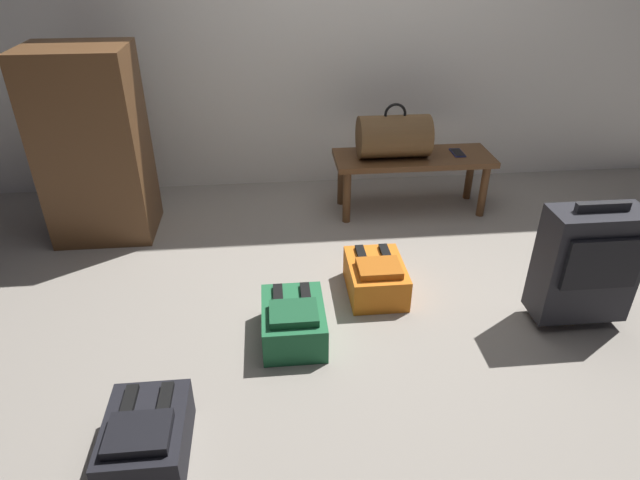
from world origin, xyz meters
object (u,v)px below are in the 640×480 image
at_px(suitcase_upright_charcoal, 587,264).
at_px(backpack_dark, 147,437).
at_px(bench, 413,164).
at_px(backpack_green, 293,321).
at_px(backpack_orange, 376,277).
at_px(side_cabinet, 93,146).
at_px(cell_phone, 457,153).
at_px(duffel_bag_brown, 394,136).

distance_m(suitcase_upright_charcoal, backpack_dark, 1.98).
relative_size(bench, backpack_green, 2.63).
bearing_deg(suitcase_upright_charcoal, backpack_green, 179.91).
distance_m(suitcase_upright_charcoal, backpack_orange, 0.97).
height_order(backpack_green, side_cabinet, side_cabinet).
bearing_deg(bench, cell_phone, 1.51).
distance_m(backpack_green, backpack_orange, 0.54).
distance_m(cell_phone, backpack_orange, 1.18).
bearing_deg(backpack_dark, side_cabinet, 107.05).
xyz_separation_m(backpack_orange, side_cabinet, (-1.50, 0.80, 0.46)).
xyz_separation_m(cell_phone, backpack_dark, (-1.67, -1.82, -0.29)).
bearing_deg(backpack_dark, bench, 52.70).
xyz_separation_m(duffel_bag_brown, side_cabinet, (-1.77, -0.11, 0.04)).
bearing_deg(backpack_orange, cell_phone, 53.19).
relative_size(backpack_green, side_cabinet, 0.35).
distance_m(suitcase_upright_charcoal, side_cabinet, 2.66).
height_order(backpack_green, backpack_dark, same).
height_order(cell_phone, backpack_orange, cell_phone).
xyz_separation_m(backpack_green, backpack_orange, (0.44, 0.31, 0.00)).
height_order(suitcase_upright_charcoal, backpack_green, suitcase_upright_charcoal).
bearing_deg(backpack_green, side_cabinet, 133.76).
relative_size(cell_phone, backpack_orange, 0.38).
height_order(duffel_bag_brown, cell_phone, duffel_bag_brown).
bearing_deg(suitcase_upright_charcoal, backpack_dark, -162.61).
bearing_deg(backpack_orange, side_cabinet, 151.95).
bearing_deg(side_cabinet, duffel_bag_brown, 3.50).
distance_m(duffel_bag_brown, suitcase_upright_charcoal, 1.39).
xyz_separation_m(bench, suitcase_upright_charcoal, (0.49, -1.23, -0.00)).
relative_size(suitcase_upright_charcoal, backpack_dark, 1.65).
xyz_separation_m(duffel_bag_brown, cell_phone, (0.42, 0.01, -0.13)).
bearing_deg(bench, suitcase_upright_charcoal, -68.09).
bearing_deg(backpack_dark, duffel_bag_brown, 55.54).
distance_m(bench, side_cabinet, 1.92).
height_order(bench, duffel_bag_brown, duffel_bag_brown).
bearing_deg(cell_phone, backpack_orange, -126.81).
relative_size(bench, cell_phone, 6.94).
xyz_separation_m(duffel_bag_brown, backpack_green, (-0.70, -1.22, -0.42)).
bearing_deg(side_cabinet, backpack_green, -46.24).
relative_size(bench, backpack_orange, 2.63).
xyz_separation_m(cell_phone, backpack_green, (-1.12, -1.23, -0.29)).
bearing_deg(backpack_dark, backpack_green, 47.19).
xyz_separation_m(bench, cell_phone, (0.29, 0.01, 0.06)).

